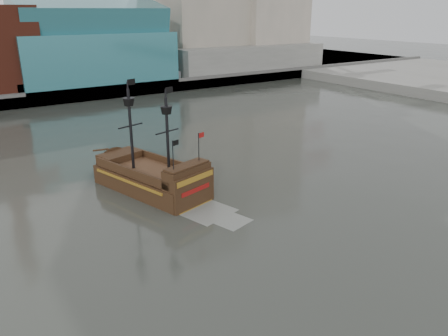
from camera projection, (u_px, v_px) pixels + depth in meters
ground at (285, 255)px, 30.55m from camera, size 400.00×400.00×0.00m
promenade_far at (24, 79)px, 102.07m from camera, size 220.00×60.00×2.00m
seawall at (56, 97)px, 78.92m from camera, size 220.00×1.00×2.60m
crane_b at (304, 12)px, 143.23m from camera, size 19.10×4.00×26.25m
pirate_ship at (152, 181)px, 41.14m from camera, size 8.26×15.55×11.16m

